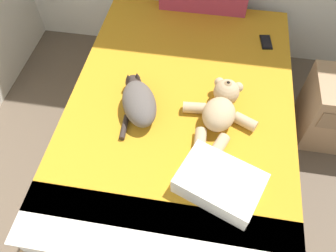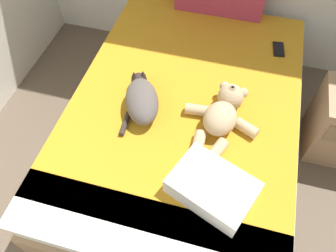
{
  "view_description": "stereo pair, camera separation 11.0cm",
  "coord_description": "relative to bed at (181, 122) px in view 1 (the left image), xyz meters",
  "views": [
    {
      "loc": [
        1.61,
        1.23,
        2.05
      ],
      "look_at": [
        1.43,
        2.29,
        0.56
      ],
      "focal_mm": 35.25,
      "sensor_mm": 36.0,
      "label": 1
    },
    {
      "loc": [
        1.72,
        1.25,
        2.05
      ],
      "look_at": [
        1.43,
        2.29,
        0.56
      ],
      "focal_mm": 35.25,
      "sensor_mm": 36.0,
      "label": 2
    }
  ],
  "objects": [
    {
      "name": "cell_phone",
      "position": [
        0.52,
        0.6,
        0.27
      ],
      "size": [
        0.09,
        0.16,
        0.01
      ],
      "color": "black",
      "rests_on": "bed"
    },
    {
      "name": "throw_pillow",
      "position": [
        0.27,
        -0.57,
        0.31
      ],
      "size": [
        0.47,
        0.41,
        0.11
      ],
      "primitive_type": "cube",
      "rotation": [
        0.0,
        0.0,
        -0.37
      ],
      "color": "white",
      "rests_on": "bed"
    },
    {
      "name": "cat",
      "position": [
        -0.24,
        -0.13,
        0.33
      ],
      "size": [
        0.31,
        0.44,
        0.15
      ],
      "color": "#59514C",
      "rests_on": "bed"
    },
    {
      "name": "teddy_bear",
      "position": [
        0.24,
        -0.11,
        0.33
      ],
      "size": [
        0.44,
        0.51,
        0.17
      ],
      "color": "tan",
      "rests_on": "bed"
    },
    {
      "name": "bed",
      "position": [
        0.0,
        0.0,
        0.0
      ],
      "size": [
        1.42,
        2.03,
        0.51
      ],
      "color": "#9E7A56",
      "rests_on": "ground_plane"
    },
    {
      "name": "ground_plane",
      "position": [
        0.34,
        -0.74,
        -0.25
      ],
      "size": [
        9.08,
        9.08,
        0.0
      ],
      "primitive_type": "plane",
      "color": "brown"
    }
  ]
}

